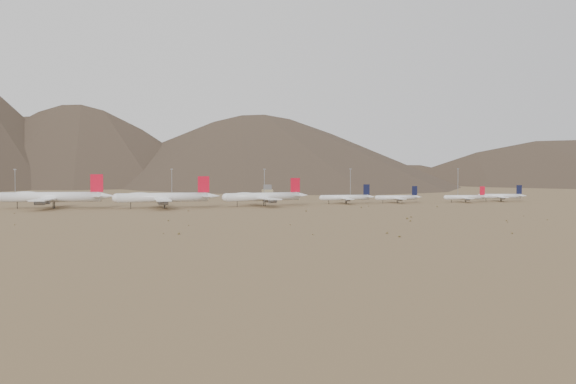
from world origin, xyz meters
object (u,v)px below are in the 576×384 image
object	(u,v)px
widebody_west	(52,197)
control_tower	(267,193)
narrowbody_a	(347,197)
widebody_centre	(163,197)
narrowbody_b	(398,198)
widebody_east	(263,197)

from	to	relation	value
widebody_west	control_tower	size ratio (longest dim) A/B	6.25
narrowbody_a	widebody_centre	bearing A→B (deg)	-170.50
widebody_west	narrowbody_b	xyz separation A→B (m)	(246.35, -3.96, -3.65)
widebody_east	narrowbody_a	bearing A→B (deg)	-0.36
widebody_east	narrowbody_b	world-z (taller)	widebody_east
widebody_west	narrowbody_a	world-z (taller)	widebody_west
widebody_east	control_tower	distance (m)	97.67
control_tower	widebody_west	bearing A→B (deg)	-153.94
widebody_west	control_tower	bearing A→B (deg)	37.27
widebody_centre	narrowbody_a	xyz separation A→B (m)	(135.13, 13.35, -2.63)
widebody_west	widebody_centre	size ratio (longest dim) A/B	1.06
widebody_centre	widebody_east	xyz separation A→B (m)	(68.95, 2.68, -0.56)
widebody_centre	widebody_east	world-z (taller)	widebody_centre
control_tower	narrowbody_b	bearing A→B (deg)	-46.59
widebody_east	narrowbody_b	bearing A→B (deg)	-4.75
widebody_east	narrowbody_b	distance (m)	107.33
widebody_east	control_tower	world-z (taller)	widebody_east
widebody_east	control_tower	xyz separation A→B (m)	(26.45, 94.01, -1.39)
narrowbody_a	narrowbody_b	distance (m)	40.79
narrowbody_a	narrowbody_b	bearing A→B (deg)	1.41
widebody_east	widebody_west	bearing A→B (deg)	165.19
widebody_west	control_tower	distance (m)	184.67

